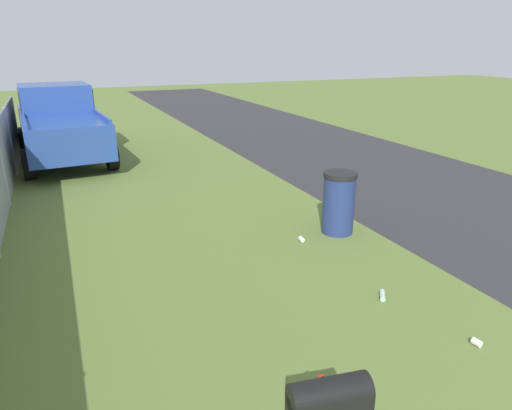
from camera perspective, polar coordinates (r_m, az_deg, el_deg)
The scene contains 5 objects.
pickup_truck at distance 14.36m, azimuth -23.47°, elevation 9.70°, with size 5.49×2.56×2.09m.
trash_bin at distance 8.06m, azimuth 10.35°, elevation 0.29°, with size 0.58×0.58×1.10m.
litter_bottle_far_scatter at distance 6.33m, azimuth 15.61°, elevation -10.88°, with size 0.07×0.07×0.22m, color #B2D8BF.
litter_cup_midfield_a at distance 7.77m, azimuth 5.74°, elevation -4.30°, with size 0.08×0.08×0.10m, color white.
litter_cup_by_mailbox at distance 5.81m, azimuth 26.00°, elevation -15.26°, with size 0.08×0.08×0.10m, color white.
Camera 1 is at (1.82, 2.54, 3.16)m, focal length 31.82 mm.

